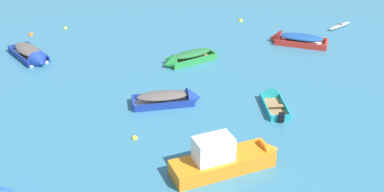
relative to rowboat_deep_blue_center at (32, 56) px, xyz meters
name	(u,v)px	position (x,y,z in m)	size (l,w,h in m)	color
rowboat_deep_blue_center	(32,56)	(0.00, 0.00, 0.00)	(3.32, 4.48, 1.37)	beige
kayak_grey_far_right	(340,26)	(23.97, 2.34, -0.21)	(2.82, 1.91, 0.28)	gray
rowboat_red_near_right	(291,39)	(18.66, -0.31, 0.00)	(4.44, 3.42, 1.45)	beige
rowboat_turquoise_back_row_right	(272,100)	(14.10, -8.86, -0.18)	(1.46, 3.36, 1.04)	#99754C
motor_launch_orange_outer_left	(229,158)	(10.06, -14.39, 0.24)	(5.41, 2.37, 2.02)	orange
rowboat_deep_blue_far_left	(174,98)	(8.63, -7.88, -0.02)	(3.92, 1.38, 1.24)	beige
rowboat_green_far_back	(184,59)	(10.14, -2.52, 0.01)	(4.03, 2.49, 1.11)	#99754C
mooring_buoy_near_foreground	(135,138)	(6.11, -11.15, -0.34)	(0.31, 0.31, 0.31)	yellow
mooring_buoy_far_field	(241,21)	(16.42, 5.41, -0.34)	(0.40, 0.40, 0.40)	yellow
mooring_buoy_outer_edge	(65,28)	(1.83, 6.32, -0.34)	(0.30, 0.30, 0.30)	yellow
mooring_buoy_between_boats_left	(31,35)	(-0.76, 5.24, -0.34)	(0.38, 0.38, 0.38)	orange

